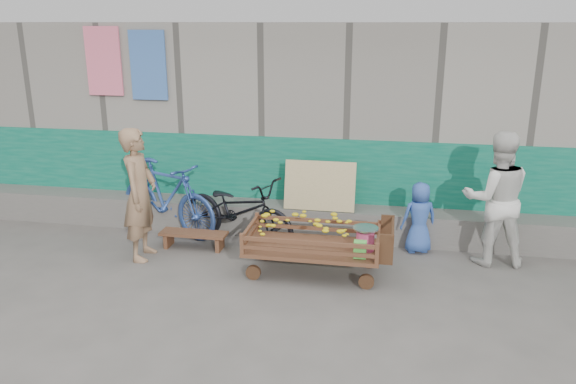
% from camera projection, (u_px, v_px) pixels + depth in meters
% --- Properties ---
extents(ground, '(80.00, 80.00, 0.00)m').
position_uv_depth(ground, '(264.00, 311.00, 6.09)').
color(ground, '#54524D').
rests_on(ground, ground).
extents(building_wall, '(12.00, 3.50, 3.00)m').
position_uv_depth(building_wall, '(317.00, 117.00, 9.47)').
color(building_wall, gray).
rests_on(building_wall, ground).
extents(banana_cart, '(1.79, 0.82, 0.77)m').
position_uv_depth(banana_cart, '(310.00, 234.00, 6.86)').
color(banana_cart, brown).
rests_on(banana_cart, ground).
extents(bench, '(0.93, 0.28, 0.23)m').
position_uv_depth(bench, '(194.00, 236.00, 7.75)').
color(bench, brown).
rests_on(bench, ground).
extents(vendor_man, '(0.47, 0.67, 1.74)m').
position_uv_depth(vendor_man, '(140.00, 194.00, 7.25)').
color(vendor_man, '#987354').
rests_on(vendor_man, ground).
extents(woman, '(0.90, 0.73, 1.74)m').
position_uv_depth(woman, '(496.00, 199.00, 7.09)').
color(woman, white).
rests_on(woman, ground).
extents(child, '(0.55, 0.44, 0.98)m').
position_uv_depth(child, '(419.00, 218.00, 7.54)').
color(child, '#365CB5').
rests_on(child, ground).
extents(bicycle_dark, '(1.97, 1.32, 0.98)m').
position_uv_depth(bicycle_dark, '(238.00, 210.00, 7.82)').
color(bicycle_dark, black).
rests_on(bicycle_dark, ground).
extents(bicycle_blue, '(1.90, 1.20, 1.11)m').
position_uv_depth(bicycle_blue, '(167.00, 197.00, 8.19)').
color(bicycle_blue, '#2E4D98').
rests_on(bicycle_blue, ground).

